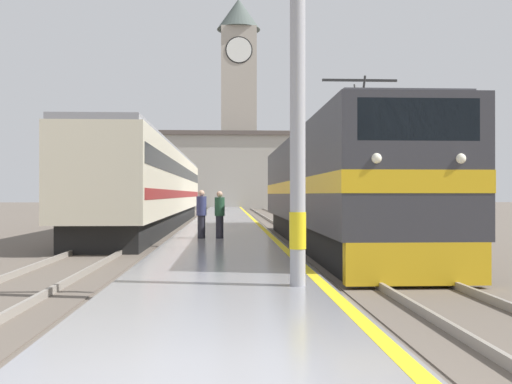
% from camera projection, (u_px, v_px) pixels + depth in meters
% --- Properties ---
extents(ground_plane, '(200.00, 200.00, 0.00)m').
position_uv_depth(ground_plane, '(225.00, 225.00, 34.65)').
color(ground_plane, '#60564C').
extents(platform, '(3.67, 140.00, 0.31)m').
position_uv_depth(platform, '(225.00, 227.00, 29.66)').
color(platform, gray).
rests_on(platform, ground).
extents(rail_track_near, '(2.84, 140.00, 0.16)m').
position_uv_depth(rail_track_near, '(298.00, 230.00, 29.84)').
color(rail_track_near, '#60564C').
rests_on(rail_track_near, ground).
extents(rail_track_far, '(2.83, 140.00, 0.16)m').
position_uv_depth(rail_track_far, '(149.00, 230.00, 29.47)').
color(rail_track_far, '#60564C').
rests_on(rail_track_far, ground).
extents(locomotive_train, '(2.92, 19.94, 4.90)m').
position_uv_depth(locomotive_train, '(329.00, 188.00, 20.99)').
color(locomotive_train, black).
rests_on(locomotive_train, ground).
extents(passenger_train, '(2.92, 32.42, 4.13)m').
position_uv_depth(passenger_train, '(157.00, 187.00, 33.08)').
color(passenger_train, black).
rests_on(passenger_train, ground).
extents(catenary_mast, '(2.72, 0.27, 7.31)m').
position_uv_depth(catenary_mast, '(304.00, 61.00, 9.74)').
color(catenary_mast, '#9E9EA3').
rests_on(catenary_mast, platform).
extents(person_on_platform, '(0.34, 0.34, 1.59)m').
position_uv_depth(person_on_platform, '(220.00, 214.00, 20.20)').
color(person_on_platform, '#23232D').
rests_on(person_on_platform, platform).
extents(second_waiting_passenger, '(0.34, 0.34, 1.63)m').
position_uv_depth(second_waiting_passenger, '(201.00, 213.00, 20.19)').
color(second_waiting_passenger, '#23232D').
rests_on(second_waiting_passenger, platform).
extents(clock_tower, '(6.11, 6.11, 29.40)m').
position_uv_depth(clock_tower, '(239.00, 96.00, 84.27)').
color(clock_tower, '#ADA393').
rests_on(clock_tower, ground).
extents(station_building, '(26.30, 10.18, 9.20)m').
position_uv_depth(station_building, '(255.00, 172.00, 74.31)').
color(station_building, '#A8A399').
rests_on(station_building, ground).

